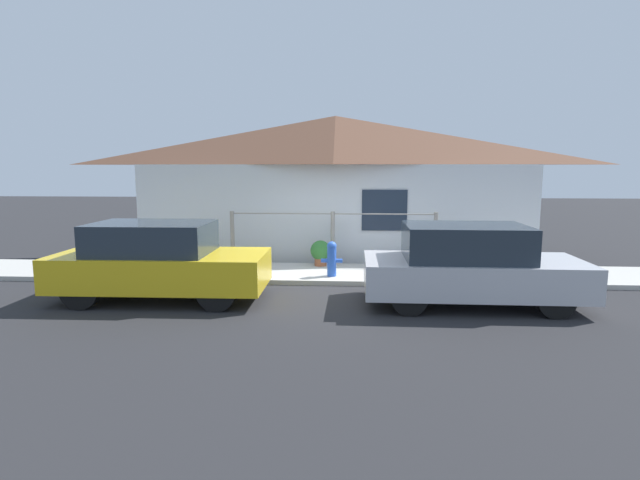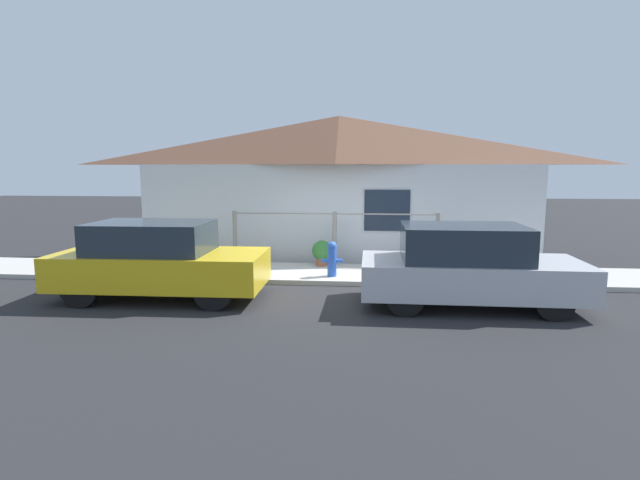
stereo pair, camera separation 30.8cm
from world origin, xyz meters
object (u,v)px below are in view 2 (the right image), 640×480
object	(u,v)px
potted_plant_near_hydrant	(322,252)
car_right	(468,267)
fire_hydrant	(332,258)
car_left	(159,260)

from	to	relation	value
potted_plant_near_hydrant	car_right	bearing A→B (deg)	-45.39
fire_hydrant	car_left	bearing A→B (deg)	-150.70
car_right	fire_hydrant	size ratio (longest dim) A/B	5.05
car_left	car_right	world-z (taller)	car_left
car_left	fire_hydrant	xyz separation A→B (m)	(3.06, 1.72, -0.22)
car_left	car_right	bearing A→B (deg)	-0.88
car_left	potted_plant_near_hydrant	bearing A→B (deg)	44.89
car_left	potted_plant_near_hydrant	xyz separation A→B (m)	(2.75, 2.83, -0.28)
car_right	fire_hydrant	bearing A→B (deg)	145.68
car_left	fire_hydrant	distance (m)	3.51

